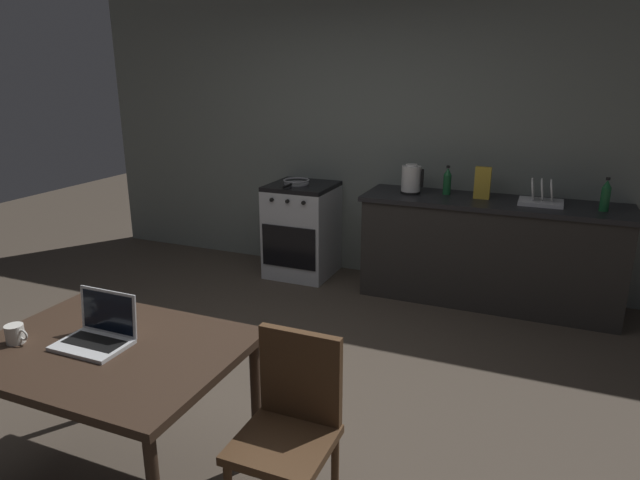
# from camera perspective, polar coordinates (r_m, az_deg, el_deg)

# --- Properties ---
(ground_plane) EXTENTS (12.00, 12.00, 0.00)m
(ground_plane) POSITION_cam_1_polar(r_m,az_deg,el_deg) (3.62, -8.62, -15.49)
(ground_plane) COLOR #473D33
(back_wall) EXTENTS (6.40, 0.10, 2.74)m
(back_wall) POSITION_cam_1_polar(r_m,az_deg,el_deg) (5.28, 7.98, 10.73)
(back_wall) COLOR slate
(back_wall) RESTS_ON ground_plane
(kitchen_counter) EXTENTS (2.16, 0.64, 0.90)m
(kitchen_counter) POSITION_cam_1_polar(r_m,az_deg,el_deg) (4.97, 16.89, -1.11)
(kitchen_counter) COLOR #282623
(kitchen_counter) RESTS_ON ground_plane
(stove_oven) EXTENTS (0.60, 0.62, 0.90)m
(stove_oven) POSITION_cam_1_polar(r_m,az_deg,el_deg) (5.40, -1.85, 1.06)
(stove_oven) COLOR #B7BABF
(stove_oven) RESTS_ON ground_plane
(dining_table) EXTENTS (1.18, 0.89, 0.74)m
(dining_table) POSITION_cam_1_polar(r_m,az_deg,el_deg) (2.77, -20.72, -11.48)
(dining_table) COLOR #332319
(dining_table) RESTS_ON ground_plane
(chair) EXTENTS (0.40, 0.40, 0.87)m
(chair) POSITION_cam_1_polar(r_m,az_deg,el_deg) (2.51, -3.02, -17.99)
(chair) COLOR #4C331E
(chair) RESTS_ON ground_plane
(laptop) EXTENTS (0.32, 0.24, 0.23)m
(laptop) POSITION_cam_1_polar(r_m,az_deg,el_deg) (2.76, -21.85, -8.93)
(laptop) COLOR silver
(laptop) RESTS_ON dining_table
(electric_kettle) EXTENTS (0.19, 0.17, 0.26)m
(electric_kettle) POSITION_cam_1_polar(r_m,az_deg,el_deg) (4.94, 9.32, 6.14)
(electric_kettle) COLOR black
(electric_kettle) RESTS_ON kitchen_counter
(bottle) EXTENTS (0.07, 0.07, 0.26)m
(bottle) POSITION_cam_1_polar(r_m,az_deg,el_deg) (4.78, 27.23, 4.09)
(bottle) COLOR #19592D
(bottle) RESTS_ON kitchen_counter
(frying_pan) EXTENTS (0.25, 0.42, 0.05)m
(frying_pan) POSITION_cam_1_polar(r_m,az_deg,el_deg) (5.29, -2.47, 5.99)
(frying_pan) COLOR gray
(frying_pan) RESTS_ON stove_oven
(coffee_mug) EXTENTS (0.12, 0.08, 0.09)m
(coffee_mug) POSITION_cam_1_polar(r_m,az_deg,el_deg) (2.92, -28.76, -8.44)
(coffee_mug) COLOR silver
(coffee_mug) RESTS_ON dining_table
(cereal_box) EXTENTS (0.13, 0.05, 0.27)m
(cereal_box) POSITION_cam_1_polar(r_m,az_deg,el_deg) (4.85, 16.32, 5.63)
(cereal_box) COLOR gold
(cereal_box) RESTS_ON kitchen_counter
(dish_rack) EXTENTS (0.34, 0.26, 0.21)m
(dish_rack) POSITION_cam_1_polar(r_m,az_deg,el_deg) (4.82, 21.72, 3.98)
(dish_rack) COLOR silver
(dish_rack) RESTS_ON kitchen_counter
(bottle_b) EXTENTS (0.07, 0.07, 0.25)m
(bottle_b) POSITION_cam_1_polar(r_m,az_deg,el_deg) (4.96, 12.91, 5.92)
(bottle_b) COLOR #19592D
(bottle_b) RESTS_ON kitchen_counter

